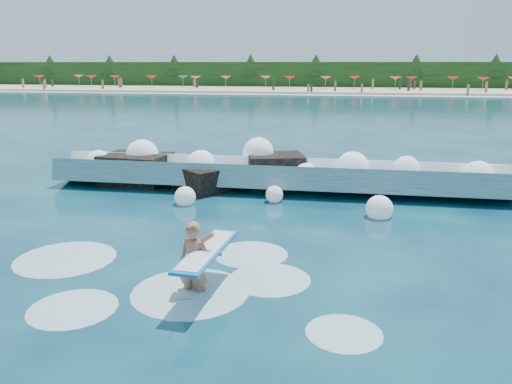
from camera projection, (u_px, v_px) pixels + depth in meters
The scene contains 11 objects.
ground at pixel (186, 253), 12.90m from camera, with size 200.00×200.00×0.00m, color #07233F.
beach at pixel (323, 90), 87.22m from camera, with size 140.00×20.00×0.40m, color tan.
wet_band at pixel (320, 95), 76.77m from camera, with size 140.00×5.00×0.08m, color silver.
treeline at pixel (326, 75), 96.18m from camera, with size 140.00×4.00×5.00m, color black.
breaking_wave at pixel (275, 175), 19.51m from camera, with size 17.35×2.73×1.50m.
rock_cluster at pixel (198, 174), 19.97m from camera, with size 8.37×3.53×1.51m.
surfer_with_board at pixel (197, 262), 10.52m from camera, with size 1.06×3.02×1.90m.
wave_spray at pixel (266, 167), 19.30m from camera, with size 15.69×4.84×2.06m.
surf_foam at pixel (165, 278), 11.44m from camera, with size 8.91×5.38×0.13m.
beach_umbrellas at pixel (323, 78), 88.64m from camera, with size 110.79×6.84×0.50m.
beachgoers at pixel (353, 86), 82.93m from camera, with size 103.07×12.21×1.94m.
Camera 1 is at (3.90, -11.59, 4.77)m, focal length 35.00 mm.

